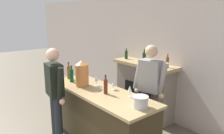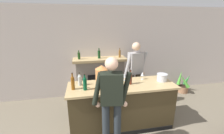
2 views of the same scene
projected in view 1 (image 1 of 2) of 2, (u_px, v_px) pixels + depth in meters
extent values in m
cube|color=beige|center=(161.00, 57.00, 4.80)|extent=(12.00, 0.07, 2.75)
cube|color=#392E1A|center=(100.00, 119.00, 3.88)|extent=(2.20, 0.69, 0.97)
cube|color=tan|center=(100.00, 92.00, 3.76)|extent=(2.27, 0.76, 0.04)
cube|color=gray|center=(144.00, 91.00, 4.99)|extent=(1.40, 0.44, 1.19)
cube|color=black|center=(137.00, 100.00, 4.88)|extent=(0.77, 0.02, 0.76)
cube|color=tan|center=(145.00, 64.00, 4.83)|extent=(1.56, 0.52, 0.07)
cylinder|color=#163914|center=(126.00, 55.00, 5.25)|extent=(0.07, 0.07, 0.19)
cylinder|color=#163914|center=(126.00, 50.00, 5.22)|extent=(0.03, 0.03, 0.06)
cylinder|color=#123618|center=(144.00, 58.00, 4.81)|extent=(0.08, 0.08, 0.23)
cylinder|color=#123618|center=(144.00, 51.00, 4.78)|extent=(0.03, 0.03, 0.08)
cylinder|color=brown|center=(167.00, 62.00, 4.35)|extent=(0.06, 0.06, 0.21)
cylinder|color=brown|center=(168.00, 56.00, 4.32)|extent=(0.02, 0.02, 0.07)
cylinder|color=#21272C|center=(59.00, 125.00, 3.65)|extent=(0.13, 0.13, 0.99)
cylinder|color=#21272C|center=(55.00, 120.00, 3.82)|extent=(0.13, 0.13, 0.99)
cube|color=black|center=(54.00, 80.00, 3.56)|extent=(0.39, 0.27, 0.53)
cylinder|color=black|center=(60.00, 84.00, 3.38)|extent=(0.20, 0.08, 0.57)
sphere|color=#DDA98B|center=(62.00, 102.00, 3.46)|extent=(0.09, 0.09, 0.09)
cylinder|color=black|center=(51.00, 77.00, 3.77)|extent=(0.20, 0.08, 0.57)
sphere|color=#DDA98B|center=(54.00, 93.00, 3.84)|extent=(0.09, 0.09, 0.09)
sphere|color=#DDA98B|center=(53.00, 55.00, 3.47)|extent=(0.21, 0.21, 0.21)
cylinder|color=#4C4237|center=(144.00, 116.00, 3.96)|extent=(0.13, 0.13, 1.00)
cylinder|color=#4C4237|center=(154.00, 119.00, 3.84)|extent=(0.13, 0.13, 1.00)
cube|color=#979495|center=(150.00, 76.00, 3.72)|extent=(0.40, 0.30, 0.55)
cylinder|color=#979495|center=(138.00, 74.00, 3.84)|extent=(0.20, 0.08, 0.57)
sphere|color=#DFB18D|center=(137.00, 91.00, 3.89)|extent=(0.09, 0.09, 0.09)
cylinder|color=#979495|center=(162.00, 79.00, 3.57)|extent=(0.20, 0.08, 0.57)
sphere|color=#DFB18D|center=(161.00, 96.00, 3.63)|extent=(0.09, 0.09, 0.09)
sphere|color=#DFB18D|center=(151.00, 51.00, 3.62)|extent=(0.21, 0.21, 0.21)
cylinder|color=#D07D41|center=(82.00, 75.00, 3.99)|extent=(0.24, 0.24, 0.40)
cone|color=#D07D41|center=(82.00, 63.00, 3.94)|extent=(0.25, 0.25, 0.07)
cylinder|color=#B29333|center=(75.00, 83.00, 3.93)|extent=(0.02, 0.04, 0.02)
cylinder|color=silver|center=(140.00, 102.00, 3.06)|extent=(0.22, 0.22, 0.15)
cylinder|color=silver|center=(141.00, 97.00, 3.04)|extent=(0.23, 0.23, 0.01)
cylinder|color=#074326|center=(72.00, 76.00, 4.24)|extent=(0.07, 0.07, 0.22)
sphere|color=#074326|center=(71.00, 71.00, 4.22)|extent=(0.07, 0.07, 0.07)
cylinder|color=#074326|center=(71.00, 68.00, 4.21)|extent=(0.03, 0.03, 0.09)
cylinder|color=black|center=(71.00, 66.00, 4.20)|extent=(0.03, 0.03, 0.01)
cylinder|color=#AFB6B1|center=(80.00, 74.00, 4.47)|extent=(0.08, 0.08, 0.19)
sphere|color=#AFB6B1|center=(79.00, 70.00, 4.45)|extent=(0.08, 0.08, 0.08)
cylinder|color=#AFB6B1|center=(79.00, 68.00, 4.44)|extent=(0.03, 0.03, 0.07)
cylinder|color=black|center=(79.00, 66.00, 4.43)|extent=(0.04, 0.04, 0.01)
cylinder|color=#542013|center=(106.00, 87.00, 3.59)|extent=(0.07, 0.07, 0.22)
sphere|color=#542013|center=(106.00, 81.00, 3.57)|extent=(0.06, 0.06, 0.06)
cylinder|color=#542013|center=(106.00, 78.00, 3.56)|extent=(0.03, 0.03, 0.09)
cylinder|color=black|center=(106.00, 75.00, 3.55)|extent=(0.03, 0.03, 0.01)
cylinder|color=brown|center=(69.00, 73.00, 4.45)|extent=(0.07, 0.07, 0.24)
sphere|color=brown|center=(68.00, 67.00, 4.43)|extent=(0.07, 0.07, 0.07)
cylinder|color=brown|center=(68.00, 65.00, 4.42)|extent=(0.03, 0.03, 0.09)
cylinder|color=black|center=(68.00, 63.00, 4.40)|extent=(0.03, 0.03, 0.01)
cylinder|color=silver|center=(96.00, 86.00, 4.02)|extent=(0.07, 0.07, 0.01)
cylinder|color=silver|center=(96.00, 83.00, 4.01)|extent=(0.01, 0.01, 0.09)
cone|color=silver|center=(96.00, 78.00, 3.99)|extent=(0.09, 0.09, 0.09)
cylinder|color=silver|center=(130.00, 97.00, 3.48)|extent=(0.06, 0.06, 0.01)
cylinder|color=silver|center=(130.00, 94.00, 3.47)|extent=(0.01, 0.01, 0.08)
cone|color=silver|center=(130.00, 89.00, 3.45)|extent=(0.07, 0.07, 0.09)
cylinder|color=silver|center=(113.00, 89.00, 3.81)|extent=(0.07, 0.07, 0.01)
cylinder|color=silver|center=(113.00, 87.00, 3.80)|extent=(0.01, 0.01, 0.07)
cone|color=silver|center=(113.00, 83.00, 3.79)|extent=(0.09, 0.09, 0.08)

